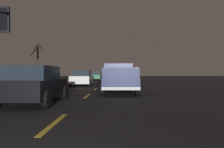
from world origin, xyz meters
TOP-DOWN VIEW (x-y plane):
  - ground at (27.00, 0.00)m, footprint 144.00×144.00m
  - sidewalk_shoulder at (27.00, 5.70)m, footprint 108.00×4.00m
  - grass_verge at (27.00, 10.70)m, footprint 108.00×6.00m
  - lane_markings at (28.83, 2.55)m, footprint 108.00×3.54m
  - pickup_truck at (12.50, -1.74)m, footprint 5.47×2.37m
  - sedan_white at (19.75, 1.64)m, footprint 4.41×2.03m
  - sedan_blue at (21.52, -1.78)m, footprint 4.43×2.06m
  - sedan_green at (37.60, 1.83)m, footprint 4.41×2.04m
  - sedan_black at (7.38, 1.83)m, footprint 4.42×2.05m
  - bare_tree_far at (30.00, 9.63)m, footprint 1.21×1.76m

SIDE VIEW (x-z plane):
  - ground at x=27.00m, z-range 0.00..0.00m
  - grass_verge at x=27.00m, z-range 0.00..0.01m
  - lane_markings at x=28.83m, z-range 0.00..0.01m
  - sidewalk_shoulder at x=27.00m, z-range 0.00..0.12m
  - sedan_white at x=19.75m, z-range 0.01..1.55m
  - sedan_blue at x=21.52m, z-range 0.01..1.55m
  - sedan_green at x=37.60m, z-range 0.01..1.55m
  - sedan_black at x=7.38m, z-range 0.01..1.55m
  - pickup_truck at x=12.50m, z-range -0.02..1.85m
  - bare_tree_far at x=30.00m, z-range -0.04..5.64m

